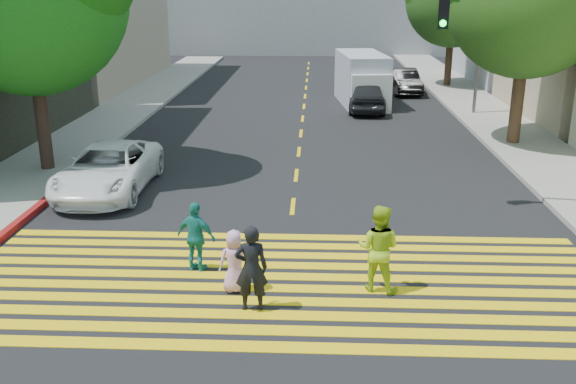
# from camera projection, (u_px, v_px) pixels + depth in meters

# --- Properties ---
(ground) EXTENTS (120.00, 120.00, 0.00)m
(ground) POSITION_uv_depth(u_px,v_px,m) (281.00, 313.00, 11.99)
(ground) COLOR black
(sidewalk_left) EXTENTS (3.00, 40.00, 0.15)m
(sidewalk_left) POSITION_uv_depth(u_px,v_px,m) (141.00, 100.00, 33.21)
(sidewalk_left) COLOR gray
(sidewalk_left) RESTS_ON ground
(sidewalk_right) EXTENTS (3.00, 60.00, 0.15)m
(sidewalk_right) POSITION_uv_depth(u_px,v_px,m) (511.00, 134.00, 25.85)
(sidewalk_right) COLOR gray
(sidewalk_right) RESTS_ON ground
(curb_red) EXTENTS (0.20, 8.00, 0.16)m
(curb_red) POSITION_uv_depth(u_px,v_px,m) (47.00, 200.00, 17.95)
(curb_red) COLOR maroon
(curb_red) RESTS_ON ground
(crosswalk) EXTENTS (13.40, 5.30, 0.01)m
(crosswalk) POSITION_uv_depth(u_px,v_px,m) (284.00, 282.00, 13.20)
(crosswalk) COLOR yellow
(crosswalk) RESTS_ON ground
(lane_line) EXTENTS (0.12, 34.40, 0.01)m
(lane_line) POSITION_uv_depth(u_px,v_px,m) (305.00, 101.00, 33.35)
(lane_line) COLOR yellow
(lane_line) RESTS_ON ground
(pedestrian_man) EXTENTS (0.65, 0.46, 1.69)m
(pedestrian_man) POSITION_uv_depth(u_px,v_px,m) (251.00, 268.00, 11.87)
(pedestrian_man) COLOR black
(pedestrian_man) RESTS_ON ground
(pedestrian_woman) EXTENTS (1.04, 0.92, 1.79)m
(pedestrian_woman) POSITION_uv_depth(u_px,v_px,m) (378.00, 248.00, 12.64)
(pedestrian_woman) COLOR #A4CD1F
(pedestrian_woman) RESTS_ON ground
(pedestrian_child) EXTENTS (0.71, 0.55, 1.29)m
(pedestrian_child) POSITION_uv_depth(u_px,v_px,m) (235.00, 261.00, 12.66)
(pedestrian_child) COLOR #DDA0CB
(pedestrian_child) RESTS_ON ground
(pedestrian_extra) EXTENTS (0.97, 0.66, 1.53)m
(pedestrian_extra) POSITION_uv_depth(u_px,v_px,m) (196.00, 237.00, 13.54)
(pedestrian_extra) COLOR #1C8079
(pedestrian_extra) RESTS_ON ground
(white_sedan) EXTENTS (2.31, 4.99, 1.38)m
(white_sedan) POSITION_uv_depth(u_px,v_px,m) (108.00, 169.00, 18.74)
(white_sedan) COLOR white
(white_sedan) RESTS_ON ground
(dark_car_near) EXTENTS (1.87, 4.34, 1.46)m
(dark_car_near) POSITION_uv_depth(u_px,v_px,m) (367.00, 96.00, 30.59)
(dark_car_near) COLOR black
(dark_car_near) RESTS_ON ground
(silver_car) EXTENTS (2.15, 5.11, 1.47)m
(silver_car) POSITION_uv_depth(u_px,v_px,m) (360.00, 68.00, 40.46)
(silver_car) COLOR #ABABAB
(silver_car) RESTS_ON ground
(dark_car_parked) EXTENTS (1.71, 4.16, 1.34)m
(dark_car_parked) POSITION_uv_depth(u_px,v_px,m) (404.00, 81.00, 35.56)
(dark_car_parked) COLOR black
(dark_car_parked) RESTS_ON ground
(white_van) EXTENTS (2.58, 5.53, 2.52)m
(white_van) POSITION_uv_depth(u_px,v_px,m) (362.00, 81.00, 32.13)
(white_van) COLOR #ABAEC4
(white_van) RESTS_ON ground
(traffic_signal) EXTENTS (4.15, 0.85, 6.13)m
(traffic_signal) POSITION_uv_depth(u_px,v_px,m) (555.00, 64.00, 15.73)
(traffic_signal) COLOR #2C2D31
(traffic_signal) RESTS_ON ground
(street_lamp) EXTENTS (1.85, 0.28, 8.19)m
(street_lamp) POSITION_uv_depth(u_px,v_px,m) (479.00, 11.00, 28.29)
(street_lamp) COLOR #575758
(street_lamp) RESTS_ON ground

